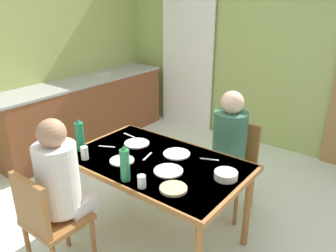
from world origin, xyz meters
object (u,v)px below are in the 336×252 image
object	(u,v)px
person_far_diner	(229,139)
water_bottle_green_far	(80,136)
chair_far_diner	(234,162)
chair_near_diner	(48,219)
dining_table	(157,169)
person_near_diner	(59,176)
serving_bowl_center	(226,175)
water_bottle_green_near	(125,164)
kitchen_counter	(86,111)

from	to	relation	value
person_far_diner	water_bottle_green_far	xyz separation A→B (m)	(-0.92, -0.90, 0.10)
chair_far_diner	person_far_diner	xyz separation A→B (m)	(0.00, -0.14, 0.28)
chair_near_diner	person_far_diner	xyz separation A→B (m)	(0.65, 1.45, 0.28)
dining_table	chair_near_diner	size ratio (longest dim) A/B	1.64
person_near_diner	person_far_diner	world-z (taller)	same
water_bottle_green_far	person_far_diner	bearing A→B (deg)	44.24
person_far_diner	serving_bowl_center	world-z (taller)	person_far_diner
chair_near_diner	person_near_diner	distance (m)	0.31
water_bottle_green_near	serving_bowl_center	bearing A→B (deg)	39.07
chair_far_diner	water_bottle_green_far	bearing A→B (deg)	48.28
person_far_diner	serving_bowl_center	size ratio (longest dim) A/B	4.53
water_bottle_green_far	chair_near_diner	bearing A→B (deg)	-63.41
water_bottle_green_near	water_bottle_green_far	size ratio (longest dim) A/B	0.96
kitchen_counter	water_bottle_green_near	distance (m)	2.52
person_far_diner	water_bottle_green_near	world-z (taller)	person_far_diner
water_bottle_green_near	kitchen_counter	bearing A→B (deg)	147.54
water_bottle_green_far	person_near_diner	bearing A→B (deg)	-56.35
dining_table	chair_far_diner	distance (m)	0.86
chair_near_diner	chair_far_diner	distance (m)	1.71
chair_far_diner	water_bottle_green_near	world-z (taller)	water_bottle_green_near
chair_near_diner	water_bottle_green_far	xyz separation A→B (m)	(-0.28, 0.55, 0.38)
person_far_diner	water_bottle_green_far	world-z (taller)	person_far_diner
dining_table	water_bottle_green_near	world-z (taller)	water_bottle_green_near
dining_table	chair_near_diner	bearing A→B (deg)	-114.02
water_bottle_green_far	chair_far_diner	bearing A→B (deg)	48.28
serving_bowl_center	kitchen_counter	bearing A→B (deg)	161.67
kitchen_counter	person_far_diner	world-z (taller)	person_far_diner
dining_table	person_far_diner	distance (m)	0.73
person_far_diner	kitchen_counter	bearing A→B (deg)	-7.50
dining_table	serving_bowl_center	distance (m)	0.59
kitchen_counter	dining_table	bearing A→B (deg)	-24.95
person_near_diner	water_bottle_green_far	bearing A→B (deg)	123.65
kitchen_counter	chair_far_diner	bearing A→B (deg)	-4.26
kitchen_counter	water_bottle_green_near	world-z (taller)	water_bottle_green_near
water_bottle_green_far	water_bottle_green_near	bearing A→B (deg)	-10.62
chair_far_diner	water_bottle_green_far	world-z (taller)	water_bottle_green_far
dining_table	water_bottle_green_near	bearing A→B (deg)	-88.30
kitchen_counter	chair_near_diner	distance (m)	2.47
water_bottle_green_near	serving_bowl_center	size ratio (longest dim) A/B	1.61
dining_table	chair_far_diner	xyz separation A→B (m)	(0.30, 0.79, -0.18)
chair_far_diner	person_near_diner	size ratio (longest dim) A/B	1.13
person_near_diner	water_bottle_green_near	xyz separation A→B (m)	(0.36, 0.29, 0.09)
person_far_diner	water_bottle_green_far	bearing A→B (deg)	44.24
water_bottle_green_near	water_bottle_green_far	distance (m)	0.65
person_near_diner	person_far_diner	xyz separation A→B (m)	(0.65, 1.31, 0.00)
chair_near_diner	person_far_diner	size ratio (longest dim) A/B	1.13
chair_far_diner	person_near_diner	bearing A→B (deg)	65.88
chair_near_diner	chair_far_diner	xyz separation A→B (m)	(0.65, 1.59, 0.00)
person_near_diner	water_bottle_green_near	bearing A→B (deg)	38.85
kitchen_counter	dining_table	xyz separation A→B (m)	(2.09, -0.97, 0.22)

